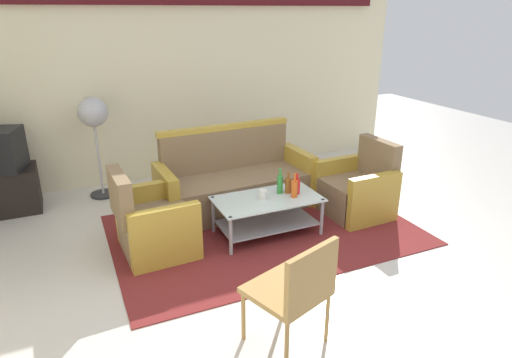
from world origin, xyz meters
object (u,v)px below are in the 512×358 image
Objects in this scene: armchair_left at (153,225)px; armchair_right at (357,190)px; pedestal_fan at (93,118)px; bottle_orange at (294,188)px; cup at (263,194)px; tv_stand at (2,191)px; coffee_table at (267,210)px; bottle_red at (297,186)px; bottle_green at (280,184)px; wicker_chair at (296,287)px; couch at (235,184)px; bottle_brown at (288,185)px.

armchair_right is (2.33, -0.09, 0.00)m from armchair_left.
armchair_left is 0.67× the size of pedestal_fan.
armchair_right reaches higher than bottle_orange.
tv_stand reaches higher than cup.
coffee_table is at bearing -34.12° from tv_stand.
bottle_red is at bearing -2.01° from cup.
bottle_orange is (1.44, -0.21, 0.22)m from armchair_left.
armchair_right is at bearing 7.73° from bottle_orange.
bottle_green is at bearing 85.90° from armchair_right.
pedestal_fan is (-1.48, 1.81, 0.74)m from coffee_table.
armchair_left is 1.37m from bottle_green.
wicker_chair is at bearing -74.89° from pedestal_fan.
bottle_brown is (0.34, -0.70, 0.18)m from couch.
coffee_table is 0.35m from bottle_brown.
bottle_orange is (0.34, -0.83, 0.19)m from couch.
couch is 6.59× the size of bottle_green.
cup is (0.02, -0.74, 0.14)m from couch.
pedestal_fan is at bearing 2.57° from tv_stand.
bottle_red is at bearing -44.94° from pedestal_fan.
armchair_right reaches higher than cup.
bottle_green is at bearing 85.01° from armchair_left.
couch is 0.75m from coffee_table.
coffee_table is at bearing -169.88° from bottle_brown.
cup is at bearing 89.72° from armchair_right.
couch is at bearing 112.34° from bottle_orange.
bottle_red is 0.39m from cup.
bottle_orange is 1.74m from wicker_chair.
couch is 0.75m from bottle_green.
bottle_brown reaches higher than cup.
bottle_red is at bearing 116.34° from couch.
couch is 1.66× the size of coffee_table.
coffee_table is at bearing 80.94° from armchair_left.
tv_stand is at bearing 148.81° from bottle_green.
couch is 2.41m from wicker_chair.
couch reaches higher than bottle_orange.
coffee_table is at bearing -50.74° from pedestal_fan.
bottle_red is at bearing -31.03° from tv_stand.
couch is 0.88m from bottle_red.
bottle_red is at bearing -1.50° from coffee_table.
coffee_table is (-1.17, -0.04, -0.02)m from armchair_right.
bottle_brown is (-0.00, 0.13, -0.01)m from bottle_orange.
armchair_left is at bearing 171.70° from bottle_orange.
armchair_right is 3.81× the size of bottle_red.
bottle_red is (0.07, 0.07, -0.01)m from bottle_orange.
tv_stand is at bearing 145.88° from coffee_table.
armchair_right is 3.06× the size of bottle_green.
coffee_table is at bearing 162.86° from bottle_orange.
armchair_right is at bearing -0.57° from bottle_brown.
cup is 2.36m from pedestal_fan.
wicker_chair is (0.61, -1.74, 0.21)m from armchair_left.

